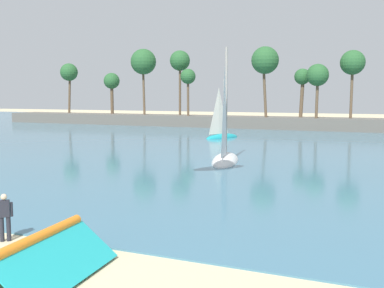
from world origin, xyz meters
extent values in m
cube|color=teal|center=(0.00, 56.58, 0.03)|extent=(220.00, 96.27, 0.06)
cube|color=#605B54|center=(0.00, 64.71, 0.90)|extent=(116.73, 6.00, 1.80)
cylinder|color=brown|center=(-2.61, 63.16, 4.87)|extent=(0.47, 0.46, 6.15)
sphere|color=#285B2D|center=(-2.61, 63.16, 7.94)|extent=(3.14, 3.14, 3.14)
cylinder|color=brown|center=(-5.13, 65.41, 4.82)|extent=(0.73, 0.68, 6.07)
sphere|color=#285B2D|center=(-5.13, 65.41, 7.84)|extent=(2.38, 2.38, 2.38)
cylinder|color=brown|center=(-25.07, 65.24, 6.28)|extent=(0.61, 0.80, 8.98)
sphere|color=#285B2D|center=(-25.07, 65.24, 10.77)|extent=(3.33, 3.33, 3.33)
cylinder|color=brown|center=(-22.78, 63.34, 4.94)|extent=(0.44, 0.44, 6.29)
sphere|color=#285B2D|center=(-22.78, 63.34, 8.08)|extent=(2.43, 2.43, 2.43)
cylinder|color=brown|center=(-38.66, 65.69, 4.72)|extent=(0.67, 0.78, 5.87)
sphere|color=#285B2D|center=(-38.66, 65.69, 7.64)|extent=(2.82, 2.82, 2.82)
cylinder|color=brown|center=(-31.71, 64.85, 6.28)|extent=(0.73, 0.64, 8.97)
sphere|color=#285B2D|center=(-31.71, 64.85, 10.76)|extent=(4.32, 4.32, 4.32)
cylinder|color=brown|center=(-47.95, 65.68, 5.58)|extent=(0.69, 0.58, 7.58)
sphere|color=#285B2D|center=(-47.95, 65.68, 9.37)|extent=(3.23, 3.23, 3.23)
cylinder|color=brown|center=(-10.26, 63.23, 6.02)|extent=(0.91, 0.59, 8.46)
sphere|color=#285B2D|center=(-10.26, 63.23, 10.25)|extent=(4.06, 4.06, 4.06)
cylinder|color=brown|center=(1.90, 65.02, 5.75)|extent=(0.41, 0.79, 7.91)
sphere|color=#285B2D|center=(1.90, 65.02, 9.70)|extent=(3.48, 3.48, 3.48)
cube|color=#1EADB2|center=(-1.29, 5.74, 0.57)|extent=(1.60, 4.20, 1.01)
cube|color=#1EADB2|center=(-2.72, 5.62, 0.57)|extent=(1.60, 4.20, 1.01)
cylinder|color=orange|center=(-2.00, 5.68, 1.15)|extent=(0.62, 3.91, 0.29)
cylinder|color=#23232D|center=(-5.22, 7.81, 0.43)|extent=(0.15, 0.15, 0.86)
cylinder|color=#23232D|center=(-5.39, 7.67, 0.43)|extent=(0.15, 0.15, 0.86)
cube|color=#23232D|center=(-5.31, 7.74, 1.15)|extent=(0.39, 0.37, 0.58)
sphere|color=beige|center=(-5.31, 7.74, 1.56)|extent=(0.21, 0.21, 0.21)
cylinder|color=#23232D|center=(-5.13, 7.89, 1.11)|extent=(0.09, 0.09, 0.50)
ellipsoid|color=white|center=(-4.38, 28.33, 0.06)|extent=(3.25, 6.59, 1.27)
cylinder|color=gray|center=(-4.45, 28.64, 4.65)|extent=(0.19, 0.19, 7.91)
pyramid|color=white|center=(-4.21, 27.59, 4.06)|extent=(0.82, 2.82, 6.73)
ellipsoid|color=teal|center=(-11.14, 46.83, 0.06)|extent=(3.47, 5.28, 1.02)
cylinder|color=gray|center=(-11.03, 47.06, 3.76)|extent=(0.15, 0.15, 6.37)
pyramid|color=silver|center=(-11.39, 46.27, 3.28)|extent=(1.07, 2.16, 5.42)
camera|label=1|loc=(6.65, -3.80, 5.01)|focal=42.61mm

